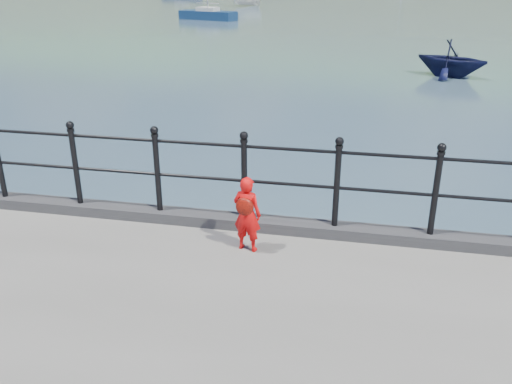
% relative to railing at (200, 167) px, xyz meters
% --- Properties ---
extents(ground, '(600.00, 600.00, 0.00)m').
position_rel_railing_xyz_m(ground, '(-0.00, 0.15, -1.82)').
color(ground, '#2D4251').
rests_on(ground, ground).
extents(kerb, '(60.00, 0.30, 0.15)m').
position_rel_railing_xyz_m(kerb, '(-0.00, -0.00, -0.75)').
color(kerb, '#28282B').
rests_on(kerb, quay).
extents(railing, '(18.11, 0.11, 1.20)m').
position_rel_railing_xyz_m(railing, '(0.00, 0.00, 0.00)').
color(railing, black).
rests_on(railing, kerb).
extents(far_shore, '(830.00, 200.00, 156.00)m').
position_rel_railing_xyz_m(far_shore, '(38.34, 239.56, -24.39)').
color(far_shore, '#333A21').
rests_on(far_shore, ground).
extents(child, '(0.39, 0.33, 0.97)m').
position_rel_railing_xyz_m(child, '(0.77, -0.60, -0.33)').
color(child, red).
rests_on(child, quay).
extents(launch_navy, '(3.63, 3.47, 1.49)m').
position_rel_railing_xyz_m(launch_navy, '(5.39, 17.09, -1.08)').
color(launch_navy, black).
rests_on(launch_navy, ground).
extents(sailboat_port, '(5.10, 2.89, 7.22)m').
position_rel_railing_xyz_m(sailboat_port, '(-11.23, 38.82, -1.48)').
color(sailboat_port, navy).
rests_on(sailboat_port, ground).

